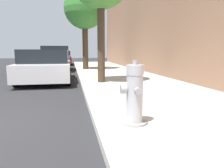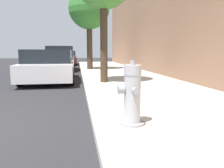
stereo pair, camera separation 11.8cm
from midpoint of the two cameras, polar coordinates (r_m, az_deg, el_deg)
name	(u,v)px [view 2 (the right image)]	position (r m, az deg, el deg)	size (l,w,h in m)	color
sidewalk_slab	(196,117)	(4.04, 21.86, -7.98)	(3.54, 40.00, 0.13)	#B7B2A8
fire_hydrant	(132,96)	(3.12, 6.36, -3.01)	(0.39, 0.39, 0.92)	#97979C
parked_car_near	(50,66)	(9.00, -15.60, 4.56)	(1.88, 4.10, 1.24)	silver
parked_car_mid	(61,59)	(14.35, -12.99, 6.41)	(1.74, 4.00, 1.51)	#4C5156
parked_car_far	(66,58)	(20.43, -11.68, 6.65)	(1.84, 4.49, 1.25)	maroon
street_tree_far	(89,9)	(13.64, -5.74, 18.87)	(2.42, 2.42, 4.79)	#423323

